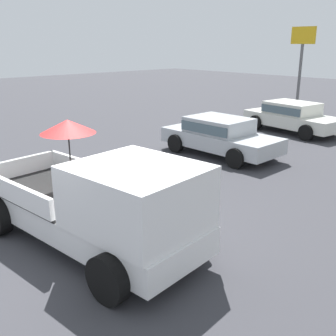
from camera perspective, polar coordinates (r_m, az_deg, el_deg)
name	(u,v)px	position (r m, az deg, el deg)	size (l,w,h in m)	color
ground_plane	(90,243)	(8.24, -11.21, -10.49)	(80.00, 80.00, 0.00)	#38383D
pickup_truck_main	(102,204)	(7.51, -9.40, -5.10)	(5.23, 2.71, 2.34)	black
parked_sedan_near	(292,116)	(18.58, 17.45, 7.21)	(4.46, 2.32, 1.33)	black
parked_sedan_far	(220,134)	(14.15, 7.45, 4.83)	(4.33, 2.05, 1.33)	black
motel_sign	(302,53)	(23.68, 18.68, 15.42)	(1.40, 0.16, 4.66)	#59595B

